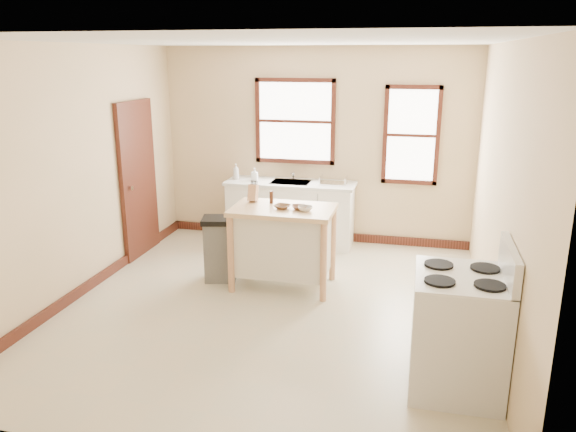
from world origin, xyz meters
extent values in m
plane|color=beige|center=(0.00, 0.00, 0.00)|extent=(5.00, 5.00, 0.00)
plane|color=white|center=(0.00, 0.00, 2.80)|extent=(5.00, 5.00, 0.00)
cube|color=beige|center=(0.00, 2.50, 1.40)|extent=(4.50, 0.04, 2.80)
cube|color=beige|center=(-2.25, 0.00, 1.40)|extent=(0.04, 5.00, 2.80)
cube|color=beige|center=(2.25, 0.00, 1.40)|extent=(0.04, 5.00, 2.80)
cube|color=black|center=(-2.21, 1.30, 1.05)|extent=(0.06, 0.90, 2.10)
cube|color=black|center=(0.00, 2.47, 0.06)|extent=(4.50, 0.04, 0.12)
cube|color=black|center=(-2.22, 0.00, 0.06)|extent=(0.04, 5.00, 0.12)
cylinder|color=silver|center=(-0.30, 2.38, 1.03)|extent=(0.03, 0.03, 0.22)
imported|color=#B2B2B2|center=(-1.12, 2.20, 1.03)|extent=(0.09, 0.09, 0.23)
imported|color=#B2B2B2|center=(-0.82, 2.16, 1.01)|extent=(0.08, 0.09, 0.19)
cylinder|color=#3F1F11|center=(-0.21, 0.79, 1.04)|extent=(0.05, 0.05, 0.15)
imported|color=brown|center=(-0.02, 0.59, 0.99)|extent=(0.23, 0.23, 0.05)
imported|color=brown|center=(0.17, 0.60, 0.99)|extent=(0.23, 0.23, 0.04)
imported|color=silver|center=(0.25, 0.55, 0.99)|extent=(0.21, 0.21, 0.05)
camera|label=1|loc=(1.48, -5.46, 2.67)|focal=35.00mm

